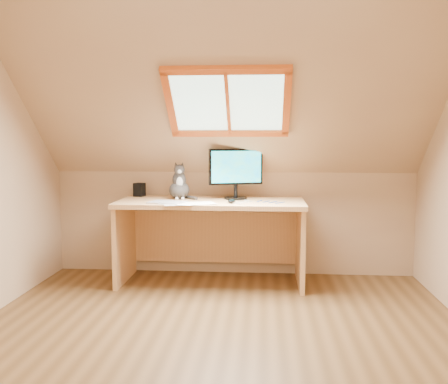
{
  "coord_description": "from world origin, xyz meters",
  "views": [
    {
      "loc": [
        0.3,
        -3.09,
        1.33
      ],
      "look_at": [
        -0.03,
        1.0,
        0.89
      ],
      "focal_mm": 40.0,
      "sensor_mm": 36.0,
      "label": 1
    }
  ],
  "objects": [
    {
      "name": "graphics_tablet",
      "position": [
        -0.54,
        1.15,
        0.77
      ],
      "size": [
        0.35,
        0.29,
        0.01
      ],
      "primitive_type": "cube",
      "rotation": [
        0.0,
        0.0,
        -0.29
      ],
      "color": "#B2B2B7",
      "rests_on": "desk"
    },
    {
      "name": "cat",
      "position": [
        -0.48,
        1.46,
        0.89
      ],
      "size": [
        0.23,
        0.26,
        0.35
      ],
      "color": "#393532",
      "rests_on": "desk"
    },
    {
      "name": "papers",
      "position": [
        -0.34,
        1.12,
        0.77
      ],
      "size": [
        0.35,
        0.3,
        0.01
      ],
      "color": "white",
      "rests_on": "desk"
    },
    {
      "name": "room_shell",
      "position": [
        0.0,
        -0.09,
        1.43
      ],
      "size": [
        3.52,
        3.52,
        2.41
      ],
      "color": "tan",
      "rests_on": "ground"
    },
    {
      "name": "desk",
      "position": [
        -0.18,
        1.45,
        0.54
      ],
      "size": [
        1.68,
        0.74,
        0.77
      ],
      "color": "tan",
      "rests_on": "ground"
    },
    {
      "name": "monitor",
      "position": [
        0.04,
        1.49,
        1.04
      ],
      "size": [
        0.49,
        0.21,
        0.46
      ],
      "color": "black",
      "rests_on": "desk"
    },
    {
      "name": "ground",
      "position": [
        0.0,
        0.0,
        0.0
      ],
      "size": [
        3.5,
        3.5,
        0.0
      ],
      "primitive_type": "plane",
      "color": "brown",
      "rests_on": "ground"
    },
    {
      "name": "cables",
      "position": [
        0.26,
        1.26,
        0.77
      ],
      "size": [
        0.51,
        0.26,
        0.01
      ],
      "color": "silver",
      "rests_on": "desk"
    },
    {
      "name": "desk_speaker",
      "position": [
        -0.9,
        1.63,
        0.83
      ],
      "size": [
        0.11,
        0.11,
        0.13
      ],
      "primitive_type": "cube",
      "rotation": [
        0.0,
        0.0,
        -0.32
      ],
      "color": "black",
      "rests_on": "desk"
    },
    {
      "name": "mouse",
      "position": [
        0.02,
        1.2,
        0.79
      ],
      "size": [
        0.08,
        0.12,
        0.03
      ],
      "primitive_type": "ellipsoid",
      "rotation": [
        0.0,
        0.0,
        -0.17
      ],
      "color": "black",
      "rests_on": "desk"
    }
  ]
}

